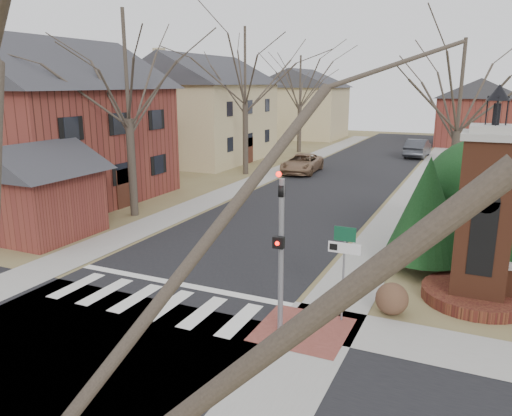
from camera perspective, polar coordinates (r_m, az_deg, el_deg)
The scene contains 25 objects.
ground at distance 15.27m, azimuth -13.60°, elevation -11.52°, with size 120.00×120.00×0.00m, color brown.
main_street at distance 34.46m, azimuth 9.37°, elevation 3.03°, with size 8.00×70.00×0.01m, color black.
cross_street at distance 13.33m, azimuth -21.83°, elevation -16.15°, with size 120.00×8.00×0.01m, color black.
crosswalk_zone at distance 15.83m, azimuth -11.81°, elevation -10.42°, with size 8.00×2.20×0.02m, color silver.
stop_bar at distance 16.95m, azimuth -8.80°, elevation -8.59°, with size 8.00×0.35×0.02m, color silver.
sidewalk_right_main at distance 33.52m, azimuth 17.97°, elevation 2.23°, with size 2.00×60.00×0.02m, color gray.
sidewalk_left at distance 36.13m, azimuth 1.38°, elevation 3.73°, with size 2.00×60.00×0.02m, color gray.
curb_apron at distance 13.94m, azimuth 5.35°, elevation -13.69°, with size 2.40×2.40×0.02m, color brown.
traffic_signal_pole at distance 12.73m, azimuth 2.85°, elevation -3.82°, with size 0.28×0.41×4.50m.
sign_post at distance 13.84m, azimuth 10.01°, elevation -5.32°, with size 0.90×0.07×2.75m.
brick_gate_monument at distance 16.28m, azimuth 24.49°, elevation -2.65°, with size 3.20×3.20×6.47m.
house_brick_left at distance 30.08m, azimuth -22.21°, elevation 9.56°, with size 9.80×11.80×9.42m.
house_stucco_left at distance 43.81m, azimuth -6.17°, elevation 11.51°, with size 9.80×12.80×9.28m.
garage_left at distance 23.38m, azimuth -23.75°, elevation 2.38°, with size 4.80×4.80×4.29m.
house_distant_left at distance 62.30m, azimuth 5.13°, elevation 11.95°, with size 10.80×8.80×8.53m.
house_distant_right at distance 58.77m, azimuth 24.13°, elevation 10.10°, with size 8.80×8.80×7.30m.
evergreen_near at distance 18.26m, azimuth 18.97°, elevation 0.01°, with size 2.80×2.80×4.10m.
evergreen_mass at distance 20.61m, azimuth 24.70°, elevation 1.31°, with size 4.80×4.80×4.80m, color black.
bare_tree_0 at distance 25.25m, azimuth -14.73°, elevation 16.36°, with size 8.05×8.05×11.15m.
bare_tree_1 at distance 36.32m, azimuth -1.26°, elevation 16.49°, with size 8.40×8.40×11.64m.
bare_tree_2 at distance 48.50m, azimuth 5.09°, elevation 14.64°, with size 7.35×7.35×10.19m.
bare_tree_3 at distance 26.73m, azimuth 22.48°, elevation 13.46°, with size 7.00×7.00×9.70m.
pickup_truck at distance 37.41m, azimuth 5.27°, elevation 5.09°, with size 2.30×5.00×1.39m, color #876549.
distant_car at distance 47.62m, azimuth 17.99°, elevation 6.53°, with size 1.72×4.92×1.62m, color #393B41.
dry_shrub_left at distance 15.09m, azimuth 15.27°, elevation -9.98°, with size 0.94×0.94×0.94m, color brown.
Camera 1 is at (8.74, -10.70, 6.49)m, focal length 35.00 mm.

